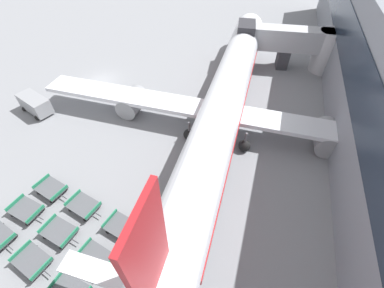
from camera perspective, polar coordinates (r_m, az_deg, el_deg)
The scene contains 14 objects.
ground_plane at distance 39.81m, azimuth -19.51°, elevation 13.17°, with size 500.00×500.00×0.00m, color gray.
jet_bridge at distance 42.09m, azimuth 22.32°, elevation 19.80°, with size 15.26×5.68×6.07m.
airplane at distance 28.24m, azimuth 7.27°, elevation 9.41°, with size 42.30×45.77×12.04m.
service_van at distance 36.34m, azimuth -31.53°, elevation 7.61°, with size 4.76×3.25×2.07m.
baggage_dolly_row_near_col_b at distance 23.28m, azimuth -31.96°, elevation -21.18°, with size 3.35×2.29×0.92m.
baggage_dolly_row_mid_a_col_a at distance 25.99m, azimuth -32.91°, elevation -12.19°, with size 3.33×2.12×0.92m.
baggage_dolly_row_mid_a_col_b at distance 23.51m, azimuth -27.36°, elevation -16.93°, with size 3.34×2.16×0.92m.
baggage_dolly_row_mid_a_col_c at distance 21.48m, azimuth -20.61°, elevation -22.65°, with size 3.35×2.24×0.92m.
baggage_dolly_row_mid_a_col_d at distance 20.00m, azimuth -10.99°, elevation -28.67°, with size 3.33×2.12×0.92m.
baggage_dolly_row_mid_b_col_a at distance 26.36m, azimuth -28.81°, elevation -8.70°, with size 3.35×2.28×0.92m.
baggage_dolly_row_mid_b_col_b at distance 24.04m, azimuth -22.93°, elevation -12.50°, with size 3.35×2.26×0.92m.
baggage_dolly_row_mid_b_col_c at distance 22.00m, azimuth -15.28°, elevation -17.35°, with size 3.35×2.23×0.92m.
baggage_dolly_row_mid_b_col_d at distance 20.58m, azimuth -6.74°, elevation -22.86°, with size 3.35×2.27×0.92m.
stand_guidance_stripe at distance 23.87m, azimuth -0.87°, elevation -9.52°, with size 0.90×23.00×0.01m.
Camera 1 is at (22.09, -26.81, 19.46)m, focal length 24.00 mm.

